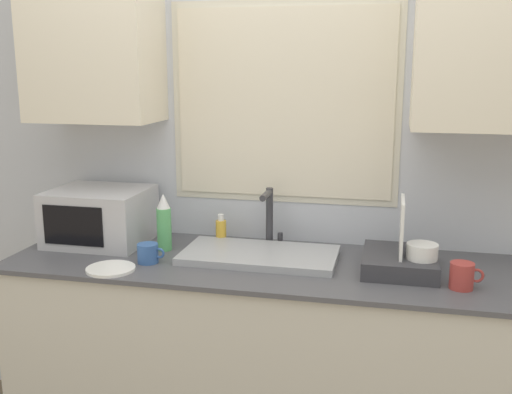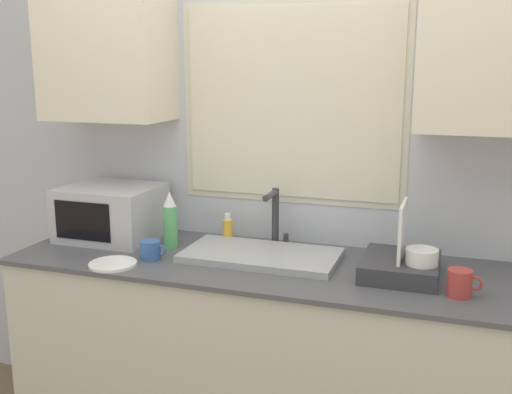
{
  "view_description": "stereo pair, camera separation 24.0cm",
  "coord_description": "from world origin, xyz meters",
  "views": [
    {
      "loc": [
        0.48,
        -1.99,
        1.72
      ],
      "look_at": [
        -0.04,
        0.29,
        1.2
      ],
      "focal_mm": 42.0,
      "sensor_mm": 36.0,
      "label": 1
    },
    {
      "loc": [
        0.71,
        -1.92,
        1.72
      ],
      "look_at": [
        -0.04,
        0.29,
        1.2
      ],
      "focal_mm": 42.0,
      "sensor_mm": 36.0,
      "label": 2
    }
  ],
  "objects": [
    {
      "name": "soap_bottle",
      "position": [
        -0.27,
        0.54,
        0.98
      ],
      "size": [
        0.05,
        0.05,
        0.13
      ],
      "color": "gold",
      "rests_on": "countertop"
    },
    {
      "name": "dish_rack",
      "position": [
        0.54,
        0.33,
        0.97
      ],
      "size": [
        0.29,
        0.34,
        0.29
      ],
      "color": "#333338",
      "rests_on": "countertop"
    },
    {
      "name": "mug_near_sink",
      "position": [
        -0.48,
        0.21,
        0.96
      ],
      "size": [
        0.12,
        0.09,
        0.08
      ],
      "color": "#335999",
      "rests_on": "countertop"
    },
    {
      "name": "small_plate",
      "position": [
        -0.59,
        0.08,
        0.93
      ],
      "size": [
        0.19,
        0.19,
        0.01
      ],
      "color": "white",
      "rests_on": "countertop"
    },
    {
      "name": "faucet",
      "position": [
        -0.04,
        0.54,
        1.07
      ],
      "size": [
        0.08,
        0.16,
        0.26
      ],
      "color": "#333338",
      "rests_on": "countertop"
    },
    {
      "name": "microwave",
      "position": [
        -0.81,
        0.43,
        1.04
      ],
      "size": [
        0.43,
        0.37,
        0.25
      ],
      "color": "#B2B2B7",
      "rests_on": "countertop"
    },
    {
      "name": "spray_bottle",
      "position": [
        -0.48,
        0.39,
        1.04
      ],
      "size": [
        0.06,
        0.06,
        0.25
      ],
      "color": "#59B266",
      "rests_on": "countertop"
    },
    {
      "name": "sink_basin",
      "position": [
        -0.04,
        0.36,
        0.94
      ],
      "size": [
        0.65,
        0.35,
        0.03
      ],
      "color": "#9EA0A5",
      "rests_on": "countertop"
    },
    {
      "name": "mug_by_rack",
      "position": [
        0.75,
        0.19,
        0.97
      ],
      "size": [
        0.12,
        0.09,
        0.1
      ],
      "color": "#A53833",
      "rests_on": "countertop"
    },
    {
      "name": "countertop",
      "position": [
        0.0,
        0.33,
        0.46
      ],
      "size": [
        2.18,
        0.68,
        0.92
      ],
      "color": "beige",
      "rests_on": "ground_plane"
    },
    {
      "name": "wall_back",
      "position": [
        0.0,
        0.64,
        1.43
      ],
      "size": [
        6.0,
        0.38,
        2.6
      ],
      "color": "silver",
      "rests_on": "ground_plane"
    }
  ]
}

